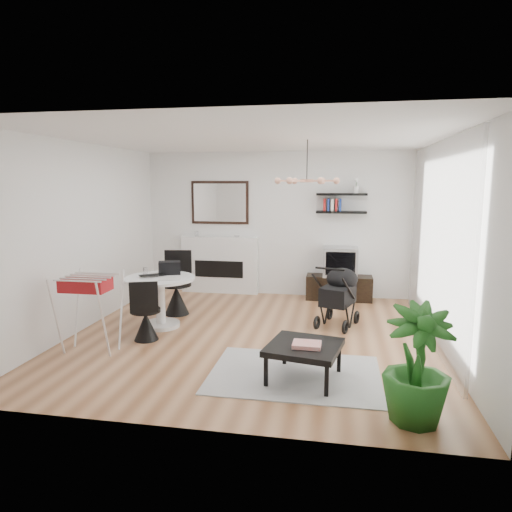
% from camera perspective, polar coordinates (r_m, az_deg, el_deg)
% --- Properties ---
extents(floor, '(5.00, 5.00, 0.00)m').
position_cam_1_polar(floor, '(6.49, -0.43, -9.96)').
color(floor, brown).
rests_on(floor, ground).
extents(ceiling, '(5.00, 5.00, 0.00)m').
position_cam_1_polar(ceiling, '(6.16, -0.46, 14.51)').
color(ceiling, white).
rests_on(ceiling, wall_back).
extents(wall_back, '(5.00, 0.00, 5.00)m').
position_cam_1_polar(wall_back, '(8.64, 2.62, 3.98)').
color(wall_back, white).
rests_on(wall_back, floor).
extents(wall_left, '(0.00, 5.00, 5.00)m').
position_cam_1_polar(wall_left, '(7.08, -20.78, 2.27)').
color(wall_left, white).
rests_on(wall_left, floor).
extents(wall_right, '(0.00, 5.00, 5.00)m').
position_cam_1_polar(wall_right, '(6.23, 22.80, 1.29)').
color(wall_right, white).
rests_on(wall_right, floor).
extents(sheer_curtain, '(0.04, 3.60, 2.60)m').
position_cam_1_polar(sheer_curtain, '(6.40, 21.54, 1.56)').
color(sheer_curtain, white).
rests_on(sheer_curtain, wall_right).
extents(fireplace, '(1.50, 0.17, 2.16)m').
position_cam_1_polar(fireplace, '(8.86, -4.55, -0.24)').
color(fireplace, white).
rests_on(fireplace, floor).
extents(shelf_lower, '(0.90, 0.25, 0.04)m').
position_cam_1_polar(shelf_lower, '(8.41, 10.59, 5.41)').
color(shelf_lower, black).
rests_on(shelf_lower, wall_back).
extents(shelf_upper, '(0.90, 0.25, 0.04)m').
position_cam_1_polar(shelf_upper, '(8.40, 10.66, 7.59)').
color(shelf_upper, black).
rests_on(shelf_upper, wall_back).
extents(pendant_lamp, '(0.90, 0.90, 0.10)m').
position_cam_1_polar(pendant_lamp, '(6.34, 6.37, 9.32)').
color(pendant_lamp, tan).
rests_on(pendant_lamp, ceiling).
extents(tv_console, '(1.19, 0.41, 0.44)m').
position_cam_1_polar(tv_console, '(8.52, 10.33, -3.91)').
color(tv_console, black).
rests_on(tv_console, floor).
extents(crt_tv, '(0.61, 0.53, 0.53)m').
position_cam_1_polar(crt_tv, '(8.42, 10.50, -0.68)').
color(crt_tv, '#B0B1B3').
rests_on(crt_tv, tv_console).
extents(dining_table, '(1.03, 1.03, 0.75)m').
position_cam_1_polar(dining_table, '(6.90, -11.88, -4.68)').
color(dining_table, white).
rests_on(dining_table, floor).
extents(laptop, '(0.44, 0.41, 0.03)m').
position_cam_1_polar(laptop, '(6.86, -12.79, -2.48)').
color(laptop, black).
rests_on(laptop, dining_table).
extents(black_bag, '(0.37, 0.29, 0.19)m').
position_cam_1_polar(black_bag, '(7.03, -10.75, -1.46)').
color(black_bag, black).
rests_on(black_bag, dining_table).
extents(newspaper, '(0.38, 0.34, 0.01)m').
position_cam_1_polar(newspaper, '(6.70, -10.74, -2.78)').
color(newspaper, beige).
rests_on(newspaper, dining_table).
extents(drinking_glass, '(0.07, 0.07, 0.11)m').
position_cam_1_polar(drinking_glass, '(7.07, -13.67, -1.85)').
color(drinking_glass, white).
rests_on(drinking_glass, dining_table).
extents(chair_far, '(0.50, 0.52, 1.02)m').
position_cam_1_polar(chair_far, '(7.57, -9.88, -4.75)').
color(chair_far, black).
rests_on(chair_far, floor).
extents(chair_near, '(0.44, 0.45, 0.85)m').
position_cam_1_polar(chair_near, '(6.42, -13.62, -7.92)').
color(chair_near, black).
rests_on(chair_near, floor).
extents(drying_rack, '(0.67, 0.63, 0.99)m').
position_cam_1_polar(drying_rack, '(6.13, -20.08, -6.57)').
color(drying_rack, white).
rests_on(drying_rack, floor).
extents(stroller, '(0.70, 0.87, 0.96)m').
position_cam_1_polar(stroller, '(6.97, 10.32, -5.22)').
color(stroller, black).
rests_on(stroller, floor).
extents(rug, '(1.88, 1.36, 0.01)m').
position_cam_1_polar(rug, '(5.28, 4.86, -14.51)').
color(rug, '#A3A3A3').
rests_on(rug, floor).
extents(coffee_table, '(0.88, 0.88, 0.39)m').
position_cam_1_polar(coffee_table, '(5.05, 6.03, -11.40)').
color(coffee_table, black).
rests_on(coffee_table, rug).
extents(magazines, '(0.30, 0.24, 0.04)m').
position_cam_1_polar(magazines, '(4.97, 6.37, -10.96)').
color(magazines, '#E14238').
rests_on(magazines, coffee_table).
extents(potted_plant, '(0.69, 0.69, 1.07)m').
position_cam_1_polar(potted_plant, '(4.37, 19.50, -12.68)').
color(potted_plant, '#1D5819').
rests_on(potted_plant, floor).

